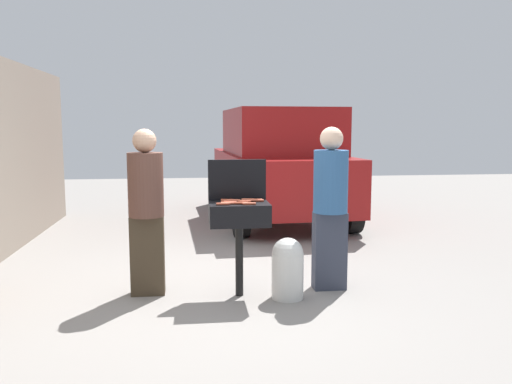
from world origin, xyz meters
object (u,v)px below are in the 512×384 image
Objects in this scene: hot_dog_3 at (245,201)px; hot_dog_1 at (227,200)px; hot_dog_7 at (230,201)px; propane_tank at (288,267)px; hot_dog_5 at (227,202)px; hot_dog_13 at (256,200)px; hot_dog_11 at (233,200)px; bbq_grill at (239,217)px; hot_dog_8 at (228,203)px; parked_minivan at (278,164)px; hot_dog_4 at (241,203)px; hot_dog_2 at (249,204)px; person_left at (146,206)px; hot_dog_12 at (223,204)px; hot_dog_6 at (257,201)px; hot_dog_0 at (248,200)px; person_right at (330,202)px; hot_dog_10 at (244,202)px; hot_dog_9 at (230,203)px.

hot_dog_1 is at bearing 158.60° from hot_dog_3.
hot_dog_7 reaches higher than propane_tank.
hot_dog_13 is (0.30, 0.10, 0.00)m from hot_dog_5.
hot_dog_13 is (0.23, 0.01, 0.00)m from hot_dog_11.
hot_dog_8 is at bearing -141.22° from bbq_grill.
parked_minivan reaches higher than hot_dog_11.
propane_tank is 0.14× the size of parked_minivan.
bbq_grill is at bearing -150.31° from hot_dog_13.
propane_tank is at bearing -4.38° from hot_dog_8.
hot_dog_2 is at bearing -32.57° from hot_dog_4.
person_left is (-1.40, 0.31, 0.60)m from propane_tank.
hot_dog_4 and hot_dog_12 have the same top height.
hot_dog_6 is 1.00× the size of hot_dog_7.
hot_dog_0 is 1.00× the size of hot_dog_2.
person_left is 0.38× the size of parked_minivan.
person_left is at bearing -8.85° from person_right.
hot_dog_12 reaches higher than propane_tank.
hot_dog_0 is 1.00× the size of hot_dog_13.
hot_dog_5 is at bearing -1.40° from person_right.
hot_dog_10 is at bearing 65.96° from hot_dog_4.
hot_dog_12 is at bearing -150.36° from hot_dog_10.
hot_dog_6 is at bearing -8.98° from hot_dog_11.
hot_dog_1 is at bearing -11.68° from person_left.
person_right reaches higher than hot_dog_2.
hot_dog_1 is 0.21× the size of propane_tank.
hot_dog_11 is at bearing 50.90° from hot_dog_7.
hot_dog_5 reaches higher than bbq_grill.
hot_dog_1 is 1.08m from person_right.
parked_minivan is at bearing 74.33° from hot_dog_7.
parked_minivan is at bearing 75.56° from bbq_grill.
person_left is at bearing 171.76° from hot_dog_7.
hot_dog_13 is (0.35, 0.24, 0.00)m from hot_dog_12.
parked_minivan reaches higher than hot_dog_6.
hot_dog_1 is 0.29m from hot_dog_13.
person_left reaches higher than hot_dog_6.
hot_dog_3 reaches higher than propane_tank.
hot_dog_9 and hot_dog_12 have the same top height.
person_right is (0.79, 0.01, -0.04)m from hot_dog_13.
person_left reaches higher than hot_dog_13.
hot_dog_12 is at bearing -30.13° from person_left.
hot_dog_2 and hot_dog_12 have the same top height.
hot_dog_4 is at bearing -55.59° from hot_dog_7.
person_right is (1.02, 0.02, -0.04)m from hot_dog_11.
hot_dog_11 reaches higher than bbq_grill.
hot_dog_5 and hot_dog_11 have the same top height.
hot_dog_11 is 0.08× the size of person_right.
bbq_grill is 0.19m from hot_dog_11.
hot_dog_0 is 0.03× the size of parked_minivan.
hot_dog_9 is 1.00× the size of hot_dog_12.
hot_dog_4 is 0.11m from hot_dog_9.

